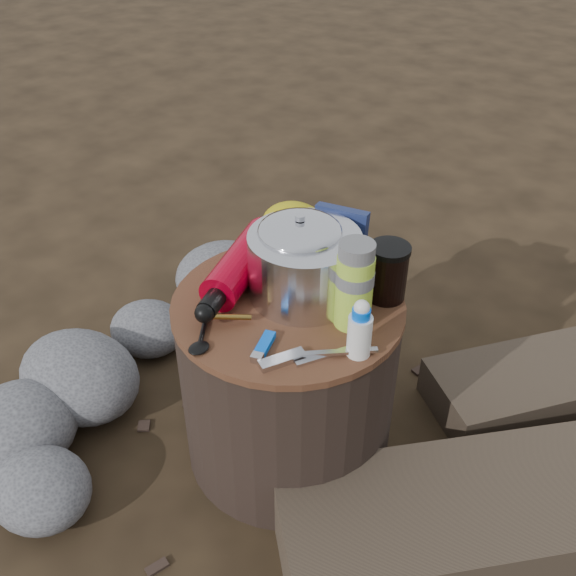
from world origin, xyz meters
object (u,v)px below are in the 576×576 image
Objects in this scene: camping_pot at (300,255)px; fuel_bottle at (241,263)px; stump at (288,380)px; travel_mug at (388,272)px; thermos at (354,285)px.

camping_pot reaches higher than fuel_bottle.
travel_mug reaches higher than stump.
thermos is (0.15, -0.03, 0.01)m from camping_pot.
thermos is at bearing 11.73° from stump.
fuel_bottle is at bearing 178.36° from stump.
thermos is 1.50× the size of travel_mug.
thermos reaches higher than fuel_bottle.
stump is at bearing -21.08° from fuel_bottle.
fuel_bottle is at bearing -174.69° from thermos.
thermos reaches higher than camping_pot.
camping_pot is (-0.01, 0.05, 0.31)m from stump.
stump is at bearing -76.10° from camping_pot.
travel_mug is (0.16, 0.09, -0.02)m from camping_pot.
camping_pot is 1.39× the size of travel_mug.
travel_mug is (0.14, 0.14, 0.28)m from stump.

